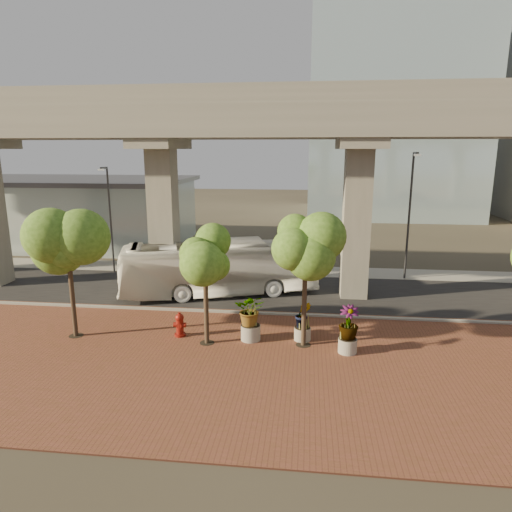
# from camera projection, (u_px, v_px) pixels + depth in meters

# --- Properties ---
(ground) EXTENTS (160.00, 160.00, 0.00)m
(ground) POSITION_uv_depth(u_px,v_px,m) (254.00, 303.00, 27.35)
(ground) COLOR #353026
(ground) RESTS_ON ground
(brick_plaza) EXTENTS (70.00, 13.00, 0.06)m
(brick_plaza) POSITION_uv_depth(u_px,v_px,m) (232.00, 362.00, 19.60)
(brick_plaza) COLOR brown
(brick_plaza) RESTS_ON ground
(asphalt_road) EXTENTS (90.00, 8.00, 0.04)m
(asphalt_road) POSITION_uv_depth(u_px,v_px,m) (258.00, 292.00, 29.28)
(asphalt_road) COLOR black
(asphalt_road) RESTS_ON ground
(curb_strip) EXTENTS (70.00, 0.25, 0.16)m
(curb_strip) POSITION_uv_depth(u_px,v_px,m) (250.00, 313.00, 25.40)
(curb_strip) COLOR gray
(curb_strip) RESTS_ON ground
(far_sidewalk) EXTENTS (90.00, 3.00, 0.06)m
(far_sidewalk) POSITION_uv_depth(u_px,v_px,m) (266.00, 270.00, 34.60)
(far_sidewalk) COLOR gray
(far_sidewalk) RESTS_ON ground
(transit_viaduct) EXTENTS (72.00, 5.60, 12.40)m
(transit_viaduct) POSITION_uv_depth(u_px,v_px,m) (258.00, 178.00, 27.63)
(transit_viaduct) COLOR gray
(transit_viaduct) RESTS_ON ground
(station_pavilion) EXTENTS (23.00, 13.00, 6.30)m
(station_pavilion) POSITION_uv_depth(u_px,v_px,m) (69.00, 210.00, 44.32)
(station_pavilion) COLOR #A8BCC0
(station_pavilion) RESTS_ON ground
(transit_bus) EXTENTS (12.53, 6.37, 3.41)m
(transit_bus) POSITION_uv_depth(u_px,v_px,m) (219.00, 268.00, 28.55)
(transit_bus) COLOR white
(transit_bus) RESTS_ON ground
(fire_hydrant) EXTENTS (0.60, 0.54, 1.21)m
(fire_hydrant) POSITION_uv_depth(u_px,v_px,m) (180.00, 325.00, 22.22)
(fire_hydrant) COLOR maroon
(fire_hydrant) RESTS_ON ground
(planter_front) EXTENTS (2.10, 2.10, 2.31)m
(planter_front) POSITION_uv_depth(u_px,v_px,m) (251.00, 312.00, 21.58)
(planter_front) COLOR gray
(planter_front) RESTS_ON ground
(planter_right) EXTENTS (2.05, 2.05, 2.19)m
(planter_right) POSITION_uv_depth(u_px,v_px,m) (349.00, 325.00, 20.22)
(planter_right) COLOR #9B958C
(planter_right) RESTS_ON ground
(planter_left) EXTENTS (1.76, 1.76, 1.94)m
(planter_left) POSITION_uv_depth(u_px,v_px,m) (303.00, 317.00, 21.61)
(planter_left) COLOR gray
(planter_left) RESTS_ON ground
(street_tree_far_west) EXTENTS (4.10, 4.10, 6.41)m
(street_tree_far_west) POSITION_uv_depth(u_px,v_px,m) (68.00, 246.00, 21.33)
(street_tree_far_west) COLOR #403024
(street_tree_far_west) RESTS_ON ground
(street_tree_near_west) EXTENTS (3.29, 3.29, 5.80)m
(street_tree_near_west) POSITION_uv_depth(u_px,v_px,m) (205.00, 255.00, 20.56)
(street_tree_near_west) COLOR #403024
(street_tree_near_west) RESTS_ON ground
(street_tree_near_east) EXTENTS (3.77, 3.77, 6.14)m
(street_tree_near_east) POSITION_uv_depth(u_px,v_px,m) (306.00, 253.00, 20.30)
(street_tree_near_east) COLOR #403024
(street_tree_near_east) RESTS_ON ground
(streetlamp_west) EXTENTS (0.38, 1.12, 7.74)m
(streetlamp_west) POSITION_uv_depth(u_px,v_px,m) (109.00, 213.00, 32.93)
(streetlamp_west) COLOR #333238
(streetlamp_west) RESTS_ON ground
(streetlamp_east) EXTENTS (0.43, 1.27, 8.77)m
(streetlamp_east) POSITION_uv_depth(u_px,v_px,m) (410.00, 207.00, 31.14)
(streetlamp_east) COLOR #313237
(streetlamp_east) RESTS_ON ground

